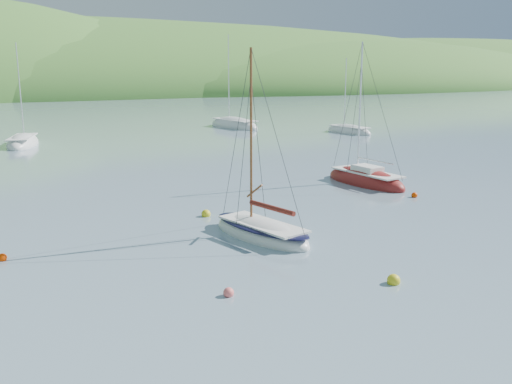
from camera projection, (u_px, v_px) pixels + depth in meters
name	position (u px, v px, depth m)	size (l,w,h in m)	color
ground	(373.00, 281.00, 21.65)	(700.00, 700.00, 0.00)	gray
shoreline_hills	(4.00, 91.00, 170.93)	(690.00, 135.00, 56.00)	#39762D
daysailer_white	(261.00, 232.00, 27.13)	(3.86, 6.52, 9.43)	silver
sloop_red	(365.00, 181.00, 39.13)	(3.39, 7.25, 10.32)	maroon
distant_sloop_a	(23.00, 144.00, 57.48)	(4.42, 8.14, 11.02)	silver
distant_sloop_b	(234.00, 126.00, 73.81)	(5.25, 9.43, 12.74)	silver
distant_sloop_d	(349.00, 132.00, 67.95)	(3.71, 7.02, 9.52)	silver
mooring_buoys	(269.00, 241.00, 26.12)	(23.79, 12.57, 0.50)	yellow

